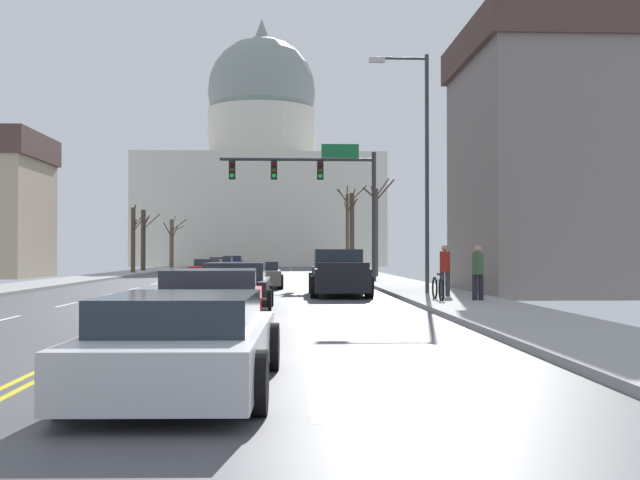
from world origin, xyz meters
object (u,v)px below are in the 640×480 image
sedan_oncoming_01 (221,265)px  signal_gantry (319,182)px  sedan_near_00 (260,275)px  sedan_near_03 (212,304)px  sedan_oncoming_02 (232,263)px  sedan_near_02 (236,288)px  sedan_near_04 (184,343)px  pickup_truck_near_01 (339,275)px  bicycle_parked (438,288)px  pedestrian_01 (445,267)px  pedestrian_00 (478,270)px  sedan_oncoming_00 (208,269)px  street_lamp_right (420,153)px

sedan_oncoming_01 → signal_gantry: bearing=-72.9°
sedan_near_00 → sedan_near_03: size_ratio=0.93×
sedan_oncoming_01 → sedan_oncoming_02: sedan_oncoming_02 is taller
sedan_near_02 → sedan_near_04: bearing=-88.9°
pickup_truck_near_01 → bicycle_parked: pickup_truck_near_01 is taller
signal_gantry → pedestrian_01: size_ratio=4.63×
pickup_truck_near_01 → sedan_near_04: 19.93m
pickup_truck_near_01 → pedestrian_00: size_ratio=3.35×
signal_gantry → sedan_oncoming_00: (-6.53, 9.31, -4.60)m
sedan_near_02 → pedestrian_01: size_ratio=2.67×
pickup_truck_near_01 → sedan_near_04: bearing=-98.9°
street_lamp_right → pedestrian_01: bearing=-73.8°
sedan_near_02 → sedan_oncoming_02: size_ratio=1.05×
sedan_oncoming_02 → pedestrian_01: pedestrian_01 is taller
sedan_near_03 → pedestrian_01: (6.68, 11.02, 0.48)m
signal_gantry → pedestrian_01: 14.50m
sedan_near_00 → pickup_truck_near_01: pickup_truck_near_01 is taller
sedan_near_02 → sedan_oncoming_01: bearing=95.5°
bicycle_parked → street_lamp_right: bearing=88.1°
sedan_near_00 → pickup_truck_near_01: 6.87m
sedan_oncoming_00 → sedan_oncoming_02: size_ratio=1.06×
sedan_oncoming_00 → bicycle_parked: (9.54, -24.88, -0.07)m
sedan_near_00 → sedan_near_02: 13.34m
pedestrian_01 → bicycle_parked: size_ratio=0.97×
sedan_near_04 → street_lamp_right: bearing=72.2°
sedan_oncoming_01 → pedestrian_01: 37.01m
pedestrian_01 → bicycle_parked: bearing=-106.9°
sedan_near_03 → sedan_near_04: sedan_near_03 is taller
sedan_oncoming_01 → pedestrian_00: 39.49m
sedan_near_00 → bicycle_parked: size_ratio=2.45×
sedan_near_04 → bicycle_parked: bearing=68.3°
sedan_near_03 → sedan_oncoming_01: bearing=94.7°
sedan_near_03 → street_lamp_right: bearing=64.3°
sedan_oncoming_00 → sedan_oncoming_02: sedan_oncoming_02 is taller
signal_gantry → sedan_near_02: signal_gantry is taller
sedan_near_04 → pickup_truck_near_01: bearing=81.1°
signal_gantry → sedan_near_02: (-3.01, -17.64, -4.54)m
street_lamp_right → sedan_oncoming_00: bearing=114.8°
sedan_oncoming_00 → pedestrian_00: (10.70, -25.17, 0.51)m
pickup_truck_near_01 → sedan_oncoming_01: 33.25m
sedan_near_00 → bicycle_parked: 12.69m
pickup_truck_near_01 → bicycle_parked: 5.83m
signal_gantry → sedan_oncoming_00: signal_gantry is taller
street_lamp_right → sedan_oncoming_01: (-9.95, 33.70, -4.55)m
sedan_near_03 → pedestrian_01: 12.89m
pickup_truck_near_01 → pedestrian_00: bearing=-54.7°
signal_gantry → sedan_near_04: 30.58m
sedan_near_00 → pedestrian_00: pedestrian_00 is taller
signal_gantry → sedan_near_03: signal_gantry is taller
sedan_oncoming_01 → pedestrian_00: (10.98, -37.93, 0.48)m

